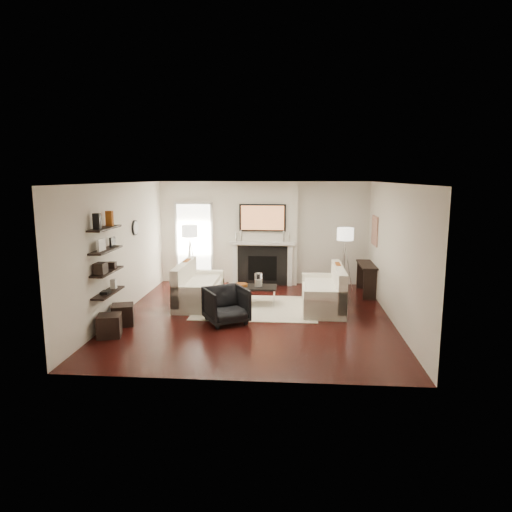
# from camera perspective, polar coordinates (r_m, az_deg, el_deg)

# --- Properties ---
(room_envelope) EXTENTS (6.00, 6.00, 6.00)m
(room_envelope) POSITION_cam_1_polar(r_m,az_deg,el_deg) (9.11, -0.30, 0.59)
(room_envelope) COLOR black
(room_envelope) RESTS_ON ground
(chimney_breast) EXTENTS (1.80, 0.25, 2.70)m
(chimney_breast) POSITION_cam_1_polar(r_m,az_deg,el_deg) (11.95, 0.87, 2.82)
(chimney_breast) COLOR silver
(chimney_breast) RESTS_ON floor
(fireplace_surround) EXTENTS (1.30, 0.02, 1.04)m
(fireplace_surround) POSITION_cam_1_polar(r_m,az_deg,el_deg) (11.94, 0.82, -1.21)
(fireplace_surround) COLOR black
(fireplace_surround) RESTS_ON floor
(firebox) EXTENTS (0.75, 0.02, 0.65)m
(firebox) POSITION_cam_1_polar(r_m,az_deg,el_deg) (11.95, 0.81, -1.55)
(firebox) COLOR black
(firebox) RESTS_ON floor
(mantel_pilaster_l) EXTENTS (0.12, 0.08, 1.10)m
(mantel_pilaster_l) POSITION_cam_1_polar(r_m,az_deg,el_deg) (11.98, -2.63, -1.05)
(mantel_pilaster_l) COLOR white
(mantel_pilaster_l) RESTS_ON floor
(mantel_pilaster_r) EXTENTS (0.12, 0.08, 1.10)m
(mantel_pilaster_r) POSITION_cam_1_polar(r_m,az_deg,el_deg) (11.88, 4.27, -1.15)
(mantel_pilaster_r) COLOR white
(mantel_pilaster_r) RESTS_ON floor
(mantel_shelf) EXTENTS (1.70, 0.18, 0.07)m
(mantel_shelf) POSITION_cam_1_polar(r_m,az_deg,el_deg) (11.79, 0.81, 1.60)
(mantel_shelf) COLOR white
(mantel_shelf) RESTS_ON chimney_breast
(tv_body) EXTENTS (1.20, 0.06, 0.70)m
(tv_body) POSITION_cam_1_polar(r_m,az_deg,el_deg) (11.74, 0.82, 4.81)
(tv_body) COLOR black
(tv_body) RESTS_ON chimney_breast
(tv_screen) EXTENTS (1.10, 0.00, 0.62)m
(tv_screen) POSITION_cam_1_polar(r_m,az_deg,el_deg) (11.71, 0.81, 4.79)
(tv_screen) COLOR #BF723F
(tv_screen) RESTS_ON tv_body
(candlestick_l_tall) EXTENTS (0.04, 0.04, 0.30)m
(candlestick_l_tall) POSITION_cam_1_polar(r_m,az_deg,el_deg) (11.83, -1.85, 2.52)
(candlestick_l_tall) COLOR silver
(candlestick_l_tall) RESTS_ON mantel_shelf
(candlestick_l_short) EXTENTS (0.04, 0.04, 0.24)m
(candlestick_l_short) POSITION_cam_1_polar(r_m,az_deg,el_deg) (11.85, -2.48, 2.39)
(candlestick_l_short) COLOR silver
(candlestick_l_short) RESTS_ON mantel_shelf
(candlestick_r_tall) EXTENTS (0.04, 0.04, 0.30)m
(candlestick_r_tall) POSITION_cam_1_polar(r_m,az_deg,el_deg) (11.76, 3.49, 2.47)
(candlestick_r_tall) COLOR silver
(candlestick_r_tall) RESTS_ON mantel_shelf
(candlestick_r_short) EXTENTS (0.04, 0.04, 0.24)m
(candlestick_r_short) POSITION_cam_1_polar(r_m,az_deg,el_deg) (11.76, 4.12, 2.31)
(candlestick_r_short) COLOR silver
(candlestick_r_short) RESTS_ON mantel_shelf
(hallway_panel) EXTENTS (0.90, 0.02, 2.10)m
(hallway_panel) POSITION_cam_1_polar(r_m,az_deg,el_deg) (12.35, -7.71, 1.56)
(hallway_panel) COLOR white
(hallway_panel) RESTS_ON floor
(door_trim_l) EXTENTS (0.06, 0.06, 2.16)m
(door_trim_l) POSITION_cam_1_polar(r_m,az_deg,el_deg) (12.44, -9.89, 1.56)
(door_trim_l) COLOR white
(door_trim_l) RESTS_ON floor
(door_trim_r) EXTENTS (0.06, 0.06, 2.16)m
(door_trim_r) POSITION_cam_1_polar(r_m,az_deg,el_deg) (12.23, -5.53, 1.52)
(door_trim_r) COLOR white
(door_trim_r) RESTS_ON floor
(door_trim_top) EXTENTS (1.02, 0.06, 0.06)m
(door_trim_top) POSITION_cam_1_polar(r_m,az_deg,el_deg) (12.22, -7.85, 6.56)
(door_trim_top) COLOR white
(door_trim_top) RESTS_ON wall_back
(rug) EXTENTS (2.60, 2.00, 0.01)m
(rug) POSITION_cam_1_polar(r_m,az_deg,el_deg) (10.00, -0.03, -6.45)
(rug) COLOR beige
(rug) RESTS_ON floor
(loveseat_left_base) EXTENTS (0.85, 1.80, 0.42)m
(loveseat_left_base) POSITION_cam_1_polar(r_m,az_deg,el_deg) (10.34, -7.09, -4.81)
(loveseat_left_base) COLOR white
(loveseat_left_base) RESTS_ON floor
(loveseat_left_back) EXTENTS (0.18, 1.80, 0.80)m
(loveseat_left_back) POSITION_cam_1_polar(r_m,az_deg,el_deg) (10.34, -8.95, -3.06)
(loveseat_left_back) COLOR white
(loveseat_left_back) RESTS_ON floor
(loveseat_left_arm_n) EXTENTS (0.85, 0.18, 0.60)m
(loveseat_left_arm_n) POSITION_cam_1_polar(r_m,az_deg,el_deg) (9.55, -8.08, -5.52)
(loveseat_left_arm_n) COLOR white
(loveseat_left_arm_n) RESTS_ON floor
(loveseat_left_arm_s) EXTENTS (0.85, 0.18, 0.60)m
(loveseat_left_arm_s) POSITION_cam_1_polar(r_m,az_deg,el_deg) (11.09, -6.26, -3.31)
(loveseat_left_arm_s) COLOR white
(loveseat_left_arm_s) RESTS_ON floor
(loveseat_left_cushion) EXTENTS (0.63, 1.44, 0.10)m
(loveseat_left_cushion) POSITION_cam_1_polar(r_m,az_deg,el_deg) (10.27, -6.85, -3.42)
(loveseat_left_cushion) COLOR white
(loveseat_left_cushion) RESTS_ON loveseat_left_base
(pillow_left_orange) EXTENTS (0.10, 0.42, 0.42)m
(pillow_left_orange) POSITION_cam_1_polar(r_m,az_deg,el_deg) (10.58, -8.60, -1.62)
(pillow_left_orange) COLOR #934612
(pillow_left_orange) RESTS_ON loveseat_left_cushion
(pillow_left_charcoal) EXTENTS (0.10, 0.40, 0.40)m
(pillow_left_charcoal) POSITION_cam_1_polar(r_m,az_deg,el_deg) (10.01, -9.38, -2.36)
(pillow_left_charcoal) COLOR black
(pillow_left_charcoal) RESTS_ON loveseat_left_cushion
(loveseat_right_base) EXTENTS (0.85, 1.80, 0.42)m
(loveseat_right_base) POSITION_cam_1_polar(r_m,az_deg,el_deg) (10.00, 8.31, -5.35)
(loveseat_right_base) COLOR white
(loveseat_right_base) RESTS_ON floor
(loveseat_right_back) EXTENTS (0.18, 1.80, 0.80)m
(loveseat_right_back) POSITION_cam_1_polar(r_m,az_deg,el_deg) (9.95, 10.29, -3.60)
(loveseat_right_back) COLOR white
(loveseat_right_back) RESTS_ON floor
(loveseat_right_arm_n) EXTENTS (0.85, 0.18, 0.60)m
(loveseat_right_arm_n) POSITION_cam_1_polar(r_m,az_deg,el_deg) (9.20, 8.65, -6.13)
(loveseat_right_arm_n) COLOR white
(loveseat_right_arm_n) RESTS_ON floor
(loveseat_right_arm_s) EXTENTS (0.85, 0.18, 0.60)m
(loveseat_right_arm_s) POSITION_cam_1_polar(r_m,az_deg,el_deg) (10.76, 8.05, -3.75)
(loveseat_right_arm_s) COLOR white
(loveseat_right_arm_s) RESTS_ON floor
(loveseat_right_cushion) EXTENTS (0.63, 1.44, 0.10)m
(loveseat_right_cushion) POSITION_cam_1_polar(r_m,az_deg,el_deg) (9.94, 8.06, -3.90)
(loveseat_right_cushion) COLOR white
(loveseat_right_cushion) RESTS_ON loveseat_right_base
(pillow_right_orange) EXTENTS (0.10, 0.42, 0.42)m
(pillow_right_orange) POSITION_cam_1_polar(r_m,az_deg,el_deg) (10.20, 10.16, -2.10)
(pillow_right_orange) COLOR #934612
(pillow_right_orange) RESTS_ON loveseat_right_cushion
(pillow_right_charcoal) EXTENTS (0.10, 0.40, 0.40)m
(pillow_right_charcoal) POSITION_cam_1_polar(r_m,az_deg,el_deg) (9.62, 10.50, -2.90)
(pillow_right_charcoal) COLOR black
(pillow_right_charcoal) RESTS_ON loveseat_right_cushion
(coffee_table) EXTENTS (1.10, 0.55, 0.04)m
(coffee_table) POSITION_cam_1_polar(r_m,az_deg,el_deg) (10.15, -0.53, -3.91)
(coffee_table) COLOR black
(coffee_table) RESTS_ON floor
(coffee_leg_nw) EXTENTS (0.02, 0.02, 0.38)m
(coffee_leg_nw) POSITION_cam_1_polar(r_m,az_deg,el_deg) (10.05, -3.50, -5.31)
(coffee_leg_nw) COLOR silver
(coffee_leg_nw) RESTS_ON floor
(coffee_leg_ne) EXTENTS (0.02, 0.02, 0.38)m
(coffee_leg_ne) POSITION_cam_1_polar(r_m,az_deg,el_deg) (9.96, 2.23, -5.44)
(coffee_leg_ne) COLOR silver
(coffee_leg_ne) RESTS_ON floor
(coffee_leg_sw) EXTENTS (0.02, 0.02, 0.38)m
(coffee_leg_sw) POSITION_cam_1_polar(r_m,az_deg,el_deg) (10.47, -3.16, -4.68)
(coffee_leg_sw) COLOR silver
(coffee_leg_sw) RESTS_ON floor
(coffee_leg_se) EXTENTS (0.02, 0.02, 0.38)m
(coffee_leg_se) POSITION_cam_1_polar(r_m,az_deg,el_deg) (10.38, 2.33, -4.80)
(coffee_leg_se) COLOR silver
(coffee_leg_se) RESTS_ON floor
(hurricane_glass) EXTENTS (0.18, 0.18, 0.31)m
(hurricane_glass) POSITION_cam_1_polar(r_m,az_deg,el_deg) (10.10, 0.31, -3.05)
(hurricane_glass) COLOR white
(hurricane_glass) RESTS_ON coffee_table
(hurricane_candle) EXTENTS (0.11, 0.11, 0.16)m
(hurricane_candle) POSITION_cam_1_polar(r_m,az_deg,el_deg) (10.12, 0.31, -3.40)
(hurricane_candle) COLOR white
(hurricane_candle) RESTS_ON coffee_table
(copper_bowl) EXTENTS (0.32, 0.32, 0.05)m
(copper_bowl) POSITION_cam_1_polar(r_m,az_deg,el_deg) (10.16, -1.94, -3.64)
(copper_bowl) COLOR #BF601F
(copper_bowl) RESTS_ON coffee_table
(armchair) EXTENTS (1.00, 0.99, 0.77)m
(armchair) POSITION_cam_1_polar(r_m,az_deg,el_deg) (8.93, -3.74, -5.94)
(armchair) COLOR black
(armchair) RESTS_ON floor
(lamp_left_post) EXTENTS (0.02, 0.02, 1.20)m
(lamp_left_post) POSITION_cam_1_polar(r_m,az_deg,el_deg) (11.91, -8.19, -0.96)
(lamp_left_post) COLOR silver
(lamp_left_post) RESTS_ON floor
(lamp_left_shade) EXTENTS (0.40, 0.40, 0.30)m
(lamp_left_shade) POSITION_cam_1_polar(r_m,az_deg,el_deg) (11.78, -8.30, 3.11)
(lamp_left_shade) COLOR white
(lamp_left_shade) RESTS_ON lamp_left_post
(lamp_left_leg_a) EXTENTS (0.25, 0.02, 1.23)m
(lamp_left_leg_a) POSITION_cam_1_polar(r_m,az_deg,el_deg) (11.89, -7.68, -0.97)
(lamp_left_leg_a) COLOR silver
(lamp_left_leg_a) RESTS_ON floor
(lamp_left_leg_b) EXTENTS (0.14, 0.22, 1.23)m
(lamp_left_leg_b) POSITION_cam_1_polar(r_m,az_deg,el_deg) (12.01, -8.35, -0.87)
(lamp_left_leg_b) COLOR silver
(lamp_left_leg_b) RESTS_ON floor
(lamp_left_leg_c) EXTENTS (0.14, 0.22, 1.23)m
(lamp_left_leg_c) POSITION_cam_1_polar(r_m,az_deg,el_deg) (11.83, -8.56, -1.04)
(lamp_left_leg_c) COLOR silver
(lamp_left_leg_c) RESTS_ON floor
(lamp_right_post) EXTENTS (0.02, 0.02, 1.20)m
(lamp_right_post) POSITION_cam_1_polar(r_m,az_deg,el_deg) (11.40, 10.96, -1.53)
(lamp_right_post) COLOR silver
(lamp_right_post) RESTS_ON floor
(lamp_right_shade) EXTENTS (0.40, 0.40, 0.30)m
(lamp_right_shade) POSITION_cam_1_polar(r_m,az_deg,el_deg) (11.26, 11.10, 2.72)
(lamp_right_shade) COLOR white
(lamp_right_shade) RESTS_ON lamp_right_post
(lamp_right_leg_a) EXTENTS (0.25, 0.02, 1.23)m
(lamp_right_leg_a) POSITION_cam_1_polar(r_m,az_deg,el_deg) (11.41, 11.51, -1.53)
(lamp_right_leg_a) COLOR silver
(lamp_right_leg_a) RESTS_ON floor
(lamp_right_leg_b) EXTENTS (0.14, 0.22, 1.23)m
(lamp_right_leg_b) POSITION_cam_1_polar(r_m,az_deg,el_deg) (11.48, 10.64, -1.43)
(lamp_right_leg_b) COLOR silver
(lamp_right_leg_b) RESTS_ON floor
(lamp_right_leg_c) EXTENTS (0.14, 0.22, 1.23)m
(lamp_right_leg_c) POSITION_cam_1_polar(r_m,az_deg,el_deg) (11.30, 10.74, -1.62)
(lamp_right_leg_c) COLOR silver
(lamp_right_leg_c) RESTS_ON floor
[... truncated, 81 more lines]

